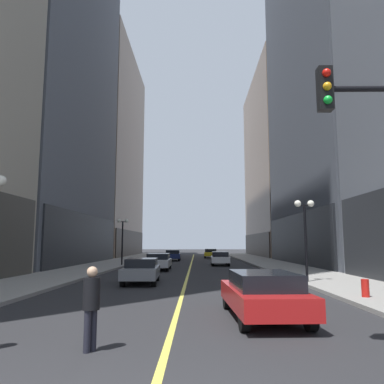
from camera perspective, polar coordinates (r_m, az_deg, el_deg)
ground_plane at (r=39.01m, az=-0.16°, el=-10.87°), size 200.00×200.00×0.00m
sidewalk_left at (r=40.00m, az=-12.27°, el=-10.52°), size 4.50×78.00×0.15m
sidewalk_right at (r=39.74m, az=12.03°, el=-10.54°), size 4.50×78.00×0.15m
lane_centre_stripe at (r=39.01m, az=-0.16°, el=-10.87°), size 0.16×70.00×0.01m
building_left_far at (r=67.94m, az=-13.83°, el=5.59°), size 11.98×26.00×35.23m
building_right_far at (r=67.24m, az=14.53°, el=3.90°), size 12.41×26.00×30.96m
car_red at (r=11.36m, az=10.63°, el=-14.74°), size 2.10×4.74×1.32m
car_grey at (r=20.94m, az=-7.62°, el=-11.54°), size 1.98×4.34×1.32m
car_silver at (r=30.97m, az=-5.08°, el=-10.32°), size 1.95×4.79×1.32m
car_white at (r=37.37m, az=4.24°, el=-9.89°), size 1.80×4.40×1.32m
car_navy at (r=47.65m, az=-2.90°, el=-9.43°), size 1.96×4.67×1.32m
car_yellow at (r=56.48m, az=2.82°, el=-9.17°), size 1.95×4.42×1.32m
pedestrian_in_black_coat at (r=8.17m, az=-14.94°, el=-15.66°), size 0.46×0.46×1.66m
street_lamp_left_far at (r=36.39m, az=-10.43°, el=-5.84°), size 1.06×0.36×4.43m
street_lamp_right_mid at (r=21.15m, az=16.66°, el=-4.36°), size 1.06×0.36×4.43m
fire_hydrant_right at (r=15.92m, az=24.67°, el=-13.29°), size 0.28×0.28×0.80m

